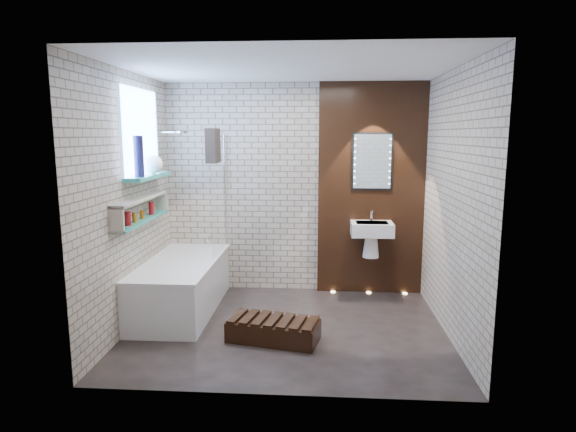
# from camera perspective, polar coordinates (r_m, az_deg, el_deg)

# --- Properties ---
(ground) EXTENTS (3.20, 3.20, 0.00)m
(ground) POSITION_cam_1_polar(r_m,az_deg,el_deg) (5.13, -0.12, -13.04)
(ground) COLOR black
(ground) RESTS_ON ground
(room_shell) EXTENTS (3.24, 3.20, 2.60)m
(room_shell) POSITION_cam_1_polar(r_m,az_deg,el_deg) (4.79, -0.12, 1.47)
(room_shell) COLOR tan
(room_shell) RESTS_ON ground
(walnut_panel) EXTENTS (1.30, 0.06, 2.60)m
(walnut_panel) POSITION_cam_1_polar(r_m,az_deg,el_deg) (6.07, 9.73, 3.04)
(walnut_panel) COLOR black
(walnut_panel) RESTS_ON ground
(clerestory_window) EXTENTS (0.18, 1.00, 0.94)m
(clerestory_window) POSITION_cam_1_polar(r_m,az_deg,el_deg) (5.43, -16.81, 8.39)
(clerestory_window) COLOR #7FADE0
(clerestory_window) RESTS_ON room_shell
(display_niche) EXTENTS (0.14, 1.30, 0.26)m
(display_niche) POSITION_cam_1_polar(r_m,az_deg,el_deg) (5.28, -16.80, 0.72)
(display_niche) COLOR teal
(display_niche) RESTS_ON room_shell
(bathtub) EXTENTS (0.79, 1.74, 0.70)m
(bathtub) POSITION_cam_1_polar(r_m,az_deg,el_deg) (5.66, -12.37, -7.95)
(bathtub) COLOR white
(bathtub) RESTS_ON ground
(bath_screen) EXTENTS (0.01, 0.78, 1.40)m
(bath_screen) POSITION_cam_1_polar(r_m,az_deg,el_deg) (5.79, -8.13, 2.58)
(bath_screen) COLOR white
(bath_screen) RESTS_ON bathtub
(towel) EXTENTS (0.11, 0.29, 0.38)m
(towel) POSITION_cam_1_polar(r_m,az_deg,el_deg) (5.51, -8.81, 8.16)
(towel) COLOR #2A2422
(towel) RESTS_ON bath_screen
(shower_head) EXTENTS (0.18, 0.18, 0.02)m
(shower_head) POSITION_cam_1_polar(r_m,az_deg,el_deg) (5.91, -12.31, 9.59)
(shower_head) COLOR silver
(shower_head) RESTS_ON room_shell
(washbasin) EXTENTS (0.50, 0.36, 0.58)m
(washbasin) POSITION_cam_1_polar(r_m,az_deg,el_deg) (5.96, 9.78, -2.06)
(washbasin) COLOR white
(washbasin) RESTS_ON walnut_panel
(led_mirror) EXTENTS (0.50, 0.02, 0.70)m
(led_mirror) POSITION_cam_1_polar(r_m,az_deg,el_deg) (6.00, 9.86, 6.32)
(led_mirror) COLOR black
(led_mirror) RESTS_ON walnut_panel
(walnut_step) EXTENTS (0.93, 0.56, 0.19)m
(walnut_step) POSITION_cam_1_polar(r_m,az_deg,el_deg) (4.83, -1.72, -13.31)
(walnut_step) COLOR black
(walnut_step) RESTS_ON ground
(niche_bottles) EXTENTS (0.06, 0.71, 0.14)m
(niche_bottles) POSITION_cam_1_polar(r_m,az_deg,el_deg) (5.22, -17.06, 0.20)
(niche_bottles) COLOR #965617
(niche_bottles) RESTS_ON display_niche
(sill_vases) EXTENTS (0.20, 0.57, 0.41)m
(sill_vases) POSITION_cam_1_polar(r_m,az_deg,el_deg) (5.41, -16.00, 6.14)
(sill_vases) COLOR white
(sill_vases) RESTS_ON clerestory_window
(floor_uplights) EXTENTS (0.96, 0.06, 0.01)m
(floor_uplights) POSITION_cam_1_polar(r_m,az_deg,el_deg) (6.28, 9.46, -8.86)
(floor_uplights) COLOR #FFD899
(floor_uplights) RESTS_ON ground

